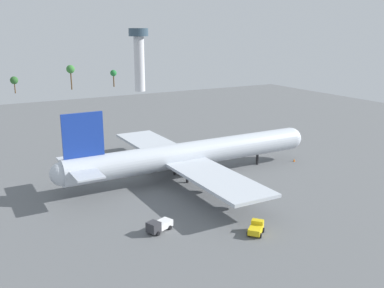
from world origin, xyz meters
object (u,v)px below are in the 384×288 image
Objects in this scene: cargo_airplane at (190,154)px; cargo_loader at (256,228)px; safety_cone_nose at (294,160)px; control_tower at (139,53)px; baggage_tug at (159,226)px.

cargo_airplane is 34.17m from cargo_loader.
cargo_loader reaches higher than safety_cone_nose.
control_tower is at bearing 83.40° from safety_cone_nose.
baggage_tug reaches higher than safety_cone_nose.
cargo_loader is at bearing -32.45° from baggage_tug.
baggage_tug is 6.87× the size of safety_cone_nose.
cargo_loader is at bearing -140.27° from safety_cone_nose.
safety_cone_nose is at bearing 39.73° from cargo_loader.
cargo_airplane reaches higher than baggage_tug.
baggage_tug is 0.15× the size of control_tower.
safety_cone_nose is (31.88, -2.86, -5.50)m from cargo_airplane.
cargo_airplane is at bearing 50.08° from baggage_tug.
baggage_tug is at bearing -111.71° from control_tower.
safety_cone_nose is (36.82, 30.60, -0.67)m from cargo_loader.
baggage_tug is (-19.99, -23.89, -4.78)m from cargo_airplane.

